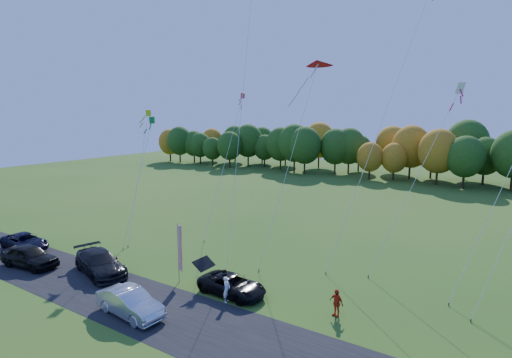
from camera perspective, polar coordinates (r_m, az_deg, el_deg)
The scene contains 20 objects.
ground at distance 29.01m, azimuth -6.67°, elevation -15.45°, with size 160.00×160.00×0.00m, color #295416.
asphalt_strip at distance 26.37m, azimuth -12.49°, elevation -18.27°, with size 90.00×6.00×0.01m, color black.
tree_line at distance 78.04m, azimuth 19.87°, elevation -0.16°, with size 116.00×12.00×10.00m, color #1E4711, non-canonical shape.
black_suv at distance 27.95m, azimuth -3.45°, elevation -14.87°, with size 2.25×4.87×1.35m, color black.
silver_sedan at distance 26.44m, azimuth -17.53°, elevation -16.50°, with size 1.69×4.85×1.60m, color silver.
dark_truck_a at distance 33.34m, azimuth -21.38°, elevation -11.09°, with size 2.41×5.93×1.72m, color black.
dark_truck_b at distance 37.19m, azimuth -29.62°, elevation -9.56°, with size 2.04×5.07×1.73m, color black.
dark_suv_west at distance 41.99m, azimuth -30.14°, elevation -7.74°, with size 2.35×5.10×1.42m, color black.
person_tailgate_a at distance 26.93m, azimuth -4.21°, elevation -15.44°, with size 0.62×0.41×1.71m, color white.
person_tailgate_b at distance 28.27m, azimuth -4.44°, elevation -14.31°, with size 0.78×0.61×1.61m, color gray.
person_east at distance 25.68m, azimuth 11.40°, elevation -16.92°, with size 0.99×0.41×1.69m, color red.
feather_flag at distance 29.32m, azimuth -10.88°, elevation -9.53°, with size 0.55×0.26×4.45m.
kite_delta_blue at distance 34.74m, azimuth -1.70°, elevation 14.35°, with size 5.39×11.85×31.19m.
kite_parafoil_orange at distance 34.97m, azimuth 18.11°, elevation 9.34°, with size 6.18×13.82×25.21m.
kite_delta_red at distance 32.74m, azimuth 5.20°, elevation 3.88°, with size 2.40×8.51×17.69m.
kite_diamond_yellow at distance 40.58m, azimuth -16.39°, elevation 0.56°, with size 3.79×6.63×12.83m.
kite_diamond_green at distance 38.81m, azimuth -16.47°, elevation -0.21°, with size 1.50×5.50×12.16m.
kite_diamond_white at distance 32.08m, azimuth 21.72°, elevation -0.30°, with size 5.33×6.34×14.86m.
kite_diamond_pink at distance 40.56m, azimuth -4.48°, elevation 2.33°, with size 1.36×8.35×14.60m.
kite_diamond_blue_low at distance 28.31m, azimuth 32.24°, elevation -7.13°, with size 3.22×4.81×9.97m.
Camera 1 is at (16.89, -20.22, 12.14)m, focal length 28.00 mm.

